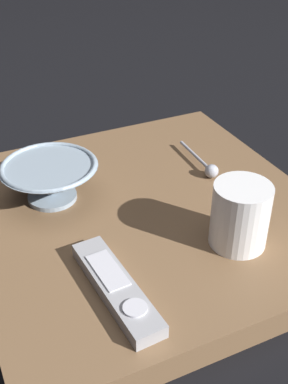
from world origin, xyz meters
name	(u,v)px	position (x,y,z in m)	size (l,w,h in m)	color
ground_plane	(144,227)	(0.00, 0.00, 0.00)	(6.00, 6.00, 0.00)	black
table	(144,217)	(0.00, 0.00, 0.02)	(0.56, 0.54, 0.04)	brown
cereal_bowl	(50,179)	(-0.08, -0.13, 0.08)	(0.16, 0.16, 0.07)	#8C9EAD
coffee_mug	(240,215)	(0.14, 0.08, 0.09)	(0.08, 0.08, 0.10)	white
teaspoon	(208,168)	(-0.04, 0.15, 0.05)	(0.13, 0.02, 0.02)	#A3A5B2
tv_remote_near	(116,287)	(0.16, -0.11, 0.05)	(0.19, 0.06, 0.02)	#9E9EA3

